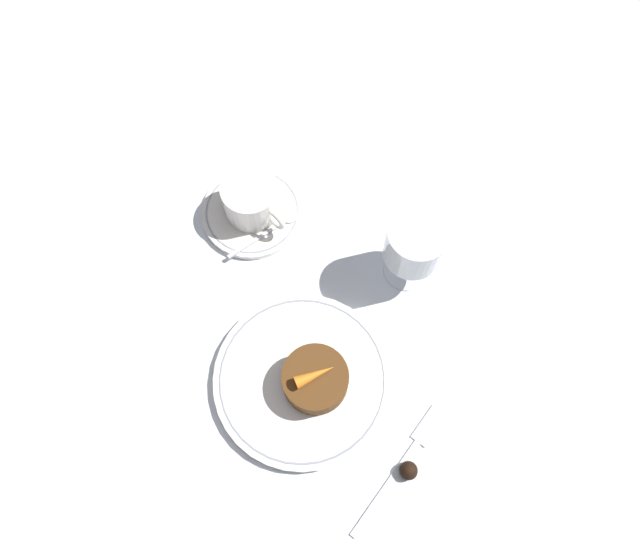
{
  "coord_description": "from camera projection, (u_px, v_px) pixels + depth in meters",
  "views": [
    {
      "loc": [
        0.17,
        -0.13,
        0.8
      ],
      "look_at": [
        -0.04,
        0.08,
        0.04
      ],
      "focal_mm": 35.0,
      "sensor_mm": 36.0,
      "label": 1
    }
  ],
  "objects": [
    {
      "name": "dessert_cake",
      "position": [
        315.0,
        380.0,
        0.77
      ],
      "size": [
        0.08,
        0.08,
        0.04
      ],
      "color": "#563314",
      "rests_on": "dinner_plate"
    },
    {
      "name": "ground_plane",
      "position": [
        296.0,
        345.0,
        0.82
      ],
      "size": [
        3.0,
        3.0,
        0.0
      ],
      "primitive_type": "plane",
      "color": "white"
    },
    {
      "name": "fork",
      "position": [
        408.0,
        456.0,
        0.77
      ],
      "size": [
        0.04,
        0.19,
        0.01
      ],
      "color": "silver",
      "rests_on": "ground_plane"
    },
    {
      "name": "chocolate_truffle",
      "position": [
        408.0,
        471.0,
        0.75
      ],
      "size": [
        0.02,
        0.02,
        0.02
      ],
      "color": "black",
      "rests_on": "ground_plane"
    },
    {
      "name": "wine_glass",
      "position": [
        414.0,
        245.0,
        0.79
      ],
      "size": [
        0.08,
        0.08,
        0.12
      ],
      "color": "silver",
      "rests_on": "ground_plane"
    },
    {
      "name": "carrot_garnish",
      "position": [
        315.0,
        375.0,
        0.75
      ],
      "size": [
        0.03,
        0.05,
        0.02
      ],
      "color": "orange",
      "rests_on": "dessert_cake"
    },
    {
      "name": "spoon",
      "position": [
        271.0,
        230.0,
        0.87
      ],
      "size": [
        0.03,
        0.12,
        0.0
      ],
      "color": "silver",
      "rests_on": "saucer"
    },
    {
      "name": "coffee_cup",
      "position": [
        251.0,
        198.0,
        0.86
      ],
      "size": [
        0.11,
        0.08,
        0.06
      ],
      "color": "white",
      "rests_on": "saucer"
    },
    {
      "name": "dinner_plate",
      "position": [
        302.0,
        379.0,
        0.8
      ],
      "size": [
        0.23,
        0.23,
        0.01
      ],
      "color": "white",
      "rests_on": "ground_plane"
    },
    {
      "name": "saucer",
      "position": [
        252.0,
        212.0,
        0.89
      ],
      "size": [
        0.14,
        0.14,
        0.01
      ],
      "color": "white",
      "rests_on": "ground_plane"
    }
  ]
}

